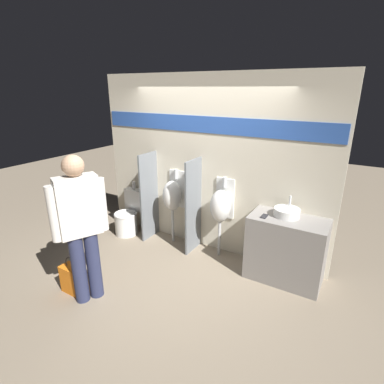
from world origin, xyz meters
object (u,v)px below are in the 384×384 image
(cell_phone, at_px, (264,216))
(urinal_far, at_px, (221,206))
(toilet, at_px, (129,216))
(sink_basin, at_px, (287,212))
(urinal_near_counter, at_px, (173,196))
(person_in_vest, at_px, (81,225))
(shopping_bag, at_px, (73,279))

(cell_phone, xyz_separation_m, urinal_far, (-0.73, 0.22, -0.08))
(toilet, bearing_deg, sink_basin, 1.76)
(urinal_near_counter, xyz_separation_m, person_in_vest, (-0.07, -1.75, 0.18))
(urinal_near_counter, relative_size, urinal_far, 1.00)
(cell_phone, distance_m, urinal_far, 0.77)
(toilet, bearing_deg, shopping_bag, -71.60)
(person_in_vest, bearing_deg, urinal_far, -2.34)
(sink_basin, relative_size, shopping_bag, 0.66)
(urinal_far, distance_m, shopping_bag, 2.24)
(sink_basin, xyz_separation_m, toilet, (-2.71, -0.08, -0.65))
(urinal_near_counter, height_order, shopping_bag, urinal_near_counter)
(urinal_far, relative_size, toilet, 1.37)
(urinal_near_counter, bearing_deg, person_in_vest, -92.13)
(sink_basin, bearing_deg, cell_phone, -146.61)
(toilet, relative_size, person_in_vest, 0.50)
(cell_phone, height_order, shopping_bag, cell_phone)
(shopping_bag, bearing_deg, person_in_vest, 6.56)
(urinal_near_counter, relative_size, person_in_vest, 0.69)
(sink_basin, distance_m, urinal_near_counter, 1.85)
(cell_phone, distance_m, person_in_vest, 2.27)
(cell_phone, height_order, toilet, cell_phone)
(sink_basin, relative_size, urinal_near_counter, 0.27)
(person_in_vest, bearing_deg, cell_phone, -21.64)
(urinal_far, bearing_deg, cell_phone, -16.73)
(cell_phone, height_order, urinal_far, urinal_far)
(shopping_bag, bearing_deg, toilet, 108.40)
(sink_basin, height_order, cell_phone, sink_basin)
(urinal_near_counter, bearing_deg, sink_basin, -1.81)
(person_in_vest, xyz_separation_m, shopping_bag, (-0.26, -0.03, -0.82))
(toilet, distance_m, shopping_bag, 1.73)
(toilet, height_order, person_in_vest, person_in_vest)
(sink_basin, height_order, urinal_far, urinal_far)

